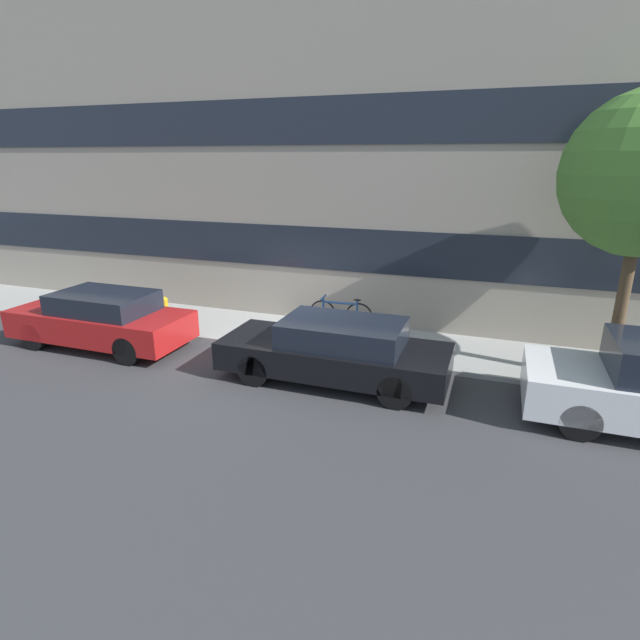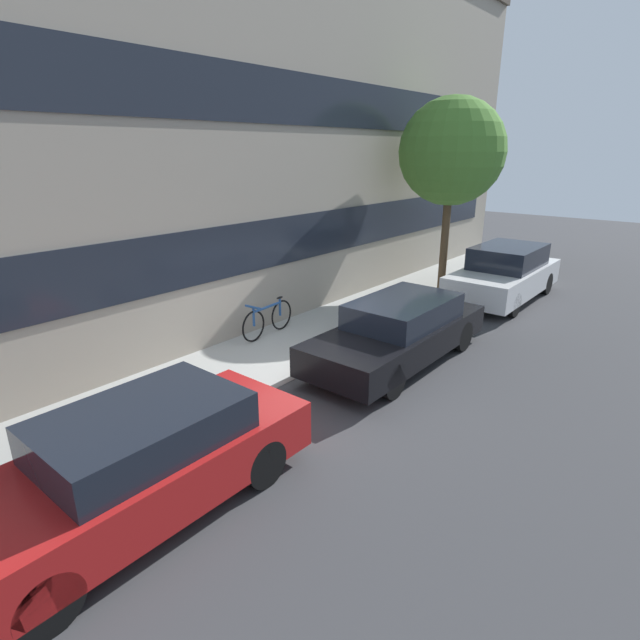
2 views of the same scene
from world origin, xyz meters
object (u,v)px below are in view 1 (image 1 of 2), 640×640
parked_car_black (336,351)px  parked_car_red (102,319)px  fire_hydrant (165,311)px  bicycle (340,313)px

parked_car_black → parked_car_red: bearing=0.0°
parked_car_red → parked_car_black: parked_car_red is taller
parked_car_black → fire_hydrant: parked_car_black is taller
fire_hydrant → bicycle: bearing=17.6°
parked_car_black → fire_hydrant: (-5.17, 1.52, -0.15)m
fire_hydrant → bicycle: bicycle is taller
bicycle → parked_car_black: bearing=101.3°
parked_car_red → fire_hydrant: bearing=-113.2°
bicycle → fire_hydrant: bearing=13.1°
parked_car_black → fire_hydrant: size_ratio=5.78×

